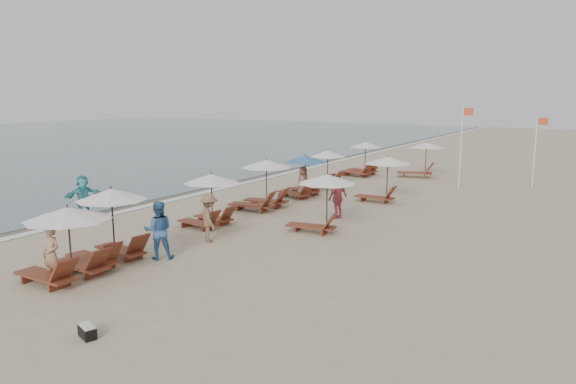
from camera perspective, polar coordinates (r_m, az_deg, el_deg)
The scene contains 22 objects.
ground at distance 14.87m, azimuth 0.00°, elevation -9.90°, with size 160.00×160.00×0.00m, color tan.
wet_sand_band at distance 29.96m, azimuth -10.44°, elevation 0.28°, with size 3.20×140.00×0.01m, color #6B5E4C.
foam_line at distance 29.12m, azimuth -8.53°, elevation 0.06°, with size 0.50×140.00×0.02m, color white.
lounger_station_0 at distance 16.13m, azimuth -22.79°, elevation -5.02°, with size 2.64×2.37×2.13m.
lounger_station_1 at distance 17.31m, azimuth -18.71°, elevation -3.63°, with size 2.54×2.14×2.37m.
lounger_station_2 at distance 21.21m, azimuth -8.54°, elevation -0.65°, with size 2.43×2.21×2.12m.
lounger_station_3 at distance 24.23m, azimuth -2.84°, elevation 0.68°, with size 2.73×2.28×2.29m.
lounger_station_4 at distance 27.21m, azimuth 1.43°, elevation 1.70°, with size 2.57×2.34×2.15m.
lounger_station_5 at distance 30.35m, azimuth 3.87°, elevation 2.47°, with size 2.46×2.05×2.08m.
lounger_station_6 at distance 34.77m, azimuth 7.82°, elevation 3.35°, with size 2.59×2.46×2.20m.
inland_station_0 at distance 20.05m, azimuth 3.53°, elevation -0.40°, with size 2.64×2.24×2.22m.
inland_station_1 at distance 26.16m, azimuth 10.08°, elevation 1.96°, with size 2.62×2.24×2.22m.
inland_station_2 at distance 34.73m, azimuth 14.00°, elevation 3.62°, with size 2.91×2.29×2.22m.
beachgoer_near at distance 16.27m, azimuth -24.01°, elevation -6.09°, with size 0.58×0.38×1.59m, color tan.
beachgoer_mid_a at distance 17.37m, azimuth -13.69°, elevation -4.00°, with size 0.90×0.71×1.86m, color #34669C.
beachgoer_mid_b at distance 19.03m, azimuth -8.45°, elevation -2.80°, with size 1.11×0.64×1.72m, color brown.
beachgoer_far_a at distance 22.49m, azimuth 5.35°, elevation -0.61°, with size 1.05×0.44×1.78m, color #CA5063.
beachgoer_far_b at distance 27.36m, azimuth 1.62°, elevation 1.13°, with size 0.75×0.49×1.54m, color #A57059.
waterline_walker at distance 24.32m, azimuth -21.06°, elevation -0.41°, with size 1.67×0.53×1.80m, color teal.
duffel_bag at distance 12.59m, azimuth -20.70°, elevation -13.77°, with size 0.56×0.40×0.28m.
flag_pole_near at distance 30.87m, azimuth 18.11°, elevation 5.05°, with size 0.60×0.08×4.66m.
flag_pole_far at distance 32.75m, azimuth 25.01°, elevation 4.38°, with size 0.60×0.08×4.13m.
Camera 1 is at (7.29, -11.90, 5.14)m, focal length 33.21 mm.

